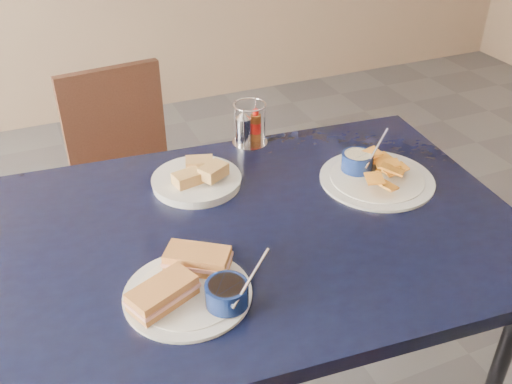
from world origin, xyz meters
name	(u,v)px	position (x,y,z in m)	size (l,w,h in m)	color
dining_table	(251,245)	(-0.06, 0.08, 0.69)	(1.41, 1.01, 0.75)	black
chair_far	(128,163)	(-0.20, 0.99, 0.48)	(0.43, 0.41, 0.83)	black
sandwich_plate	(192,285)	(-0.27, -0.10, 0.77)	(0.30, 0.27, 0.12)	white
plantain_plate	(372,173)	(0.34, 0.15, 0.77)	(0.32, 0.32, 0.12)	white
bread_basket	(198,179)	(-0.12, 0.31, 0.77)	(0.24, 0.24, 0.07)	white
condiment_caddy	(248,127)	(0.10, 0.48, 0.81)	(0.11, 0.11, 0.14)	silver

